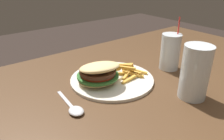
{
  "coord_description": "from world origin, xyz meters",
  "views": [
    {
      "loc": [
        0.4,
        0.35,
        1.13
      ],
      "look_at": [
        -0.01,
        -0.18,
        0.81
      ],
      "focal_mm": 35.0,
      "sensor_mm": 36.0,
      "label": 1
    }
  ],
  "objects_px": {
    "beer_glass": "(195,74)",
    "juice_glass": "(170,53)",
    "spoon": "(75,110)",
    "meal_plate_near": "(105,75)"
  },
  "relations": [
    {
      "from": "meal_plate_near",
      "to": "spoon",
      "type": "distance_m",
      "value": 0.18
    },
    {
      "from": "juice_glass",
      "to": "spoon",
      "type": "relative_size",
      "value": 1.26
    },
    {
      "from": "meal_plate_near",
      "to": "juice_glass",
      "type": "distance_m",
      "value": 0.27
    },
    {
      "from": "juice_glass",
      "to": "beer_glass",
      "type": "bearing_deg",
      "value": 57.68
    },
    {
      "from": "meal_plate_near",
      "to": "juice_glass",
      "type": "xyz_separation_m",
      "value": [
        -0.27,
        0.05,
        0.03
      ]
    },
    {
      "from": "meal_plate_near",
      "to": "juice_glass",
      "type": "relative_size",
      "value": 1.45
    },
    {
      "from": "meal_plate_near",
      "to": "beer_glass",
      "type": "relative_size",
      "value": 1.76
    },
    {
      "from": "juice_glass",
      "to": "spoon",
      "type": "height_order",
      "value": "juice_glass"
    },
    {
      "from": "beer_glass",
      "to": "juice_glass",
      "type": "height_order",
      "value": "juice_glass"
    },
    {
      "from": "beer_glass",
      "to": "juice_glass",
      "type": "xyz_separation_m",
      "value": [
        -0.11,
        -0.18,
        -0.01
      ]
    }
  ]
}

